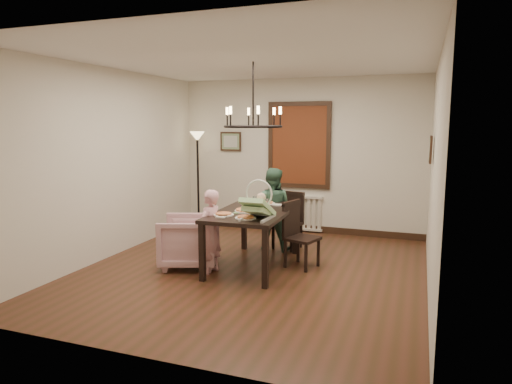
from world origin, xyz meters
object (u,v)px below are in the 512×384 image
Objects in this scene: dining_table at (253,217)px; drinking_glass at (258,204)px; chair_far at (287,221)px; floor_lamp at (198,181)px; chair_right at (302,235)px; seated_man at (272,216)px; armchair at (189,241)px; elderly_woman at (210,239)px; baby_bouncer at (258,206)px.

drinking_glass reaches higher than dining_table.
chair_far is 0.50× the size of floor_lamp.
chair_far is at bearing 46.01° from chair_right.
chair_right is 0.86× the size of seated_man.
armchair is at bearing -66.14° from floor_lamp.
dining_table is 1.85× the size of elderly_woman.
baby_bouncer reaches higher than chair_far.
floor_lamp is (-1.84, 1.94, 0.19)m from dining_table.
drinking_glass is 0.08× the size of floor_lamp.
drinking_glass is at bearing -85.63° from chair_far.
drinking_glass is 2.66m from floor_lamp.
chair_far is at bearing 94.37° from baby_bouncer.
floor_lamp reaches higher than chair_right.
dining_table is at bearing 85.37° from seated_man.
chair_right reaches higher than dining_table.
elderly_woman is at bearing -59.85° from floor_lamp.
elderly_woman reaches higher than armchair.
seated_man is (0.44, 1.34, 0.07)m from elderly_woman.
baby_bouncer is (1.10, -0.20, 0.61)m from armchair.
dining_table is 0.62m from baby_bouncer.
armchair is at bearing -157.21° from drinking_glass.
seated_man is at bearing 171.02° from elderly_woman.
elderly_woman reaches higher than chair_right.
elderly_woman is (-0.64, -1.51, 0.01)m from chair_far.
armchair is at bearing 172.01° from baby_bouncer.
seated_man is (-0.67, 0.69, 0.08)m from chair_right.
chair_far is 1.73× the size of baby_bouncer.
baby_bouncer is (0.05, -1.56, 0.51)m from chair_far.
chair_far is 1.15× the size of armchair.
seated_man reaches higher than chair_far.
dining_table is 1.86× the size of chair_right.
drinking_glass is (-0.20, 0.58, -0.10)m from baby_bouncer.
baby_bouncer is (-0.41, -0.70, 0.50)m from chair_right.
dining_table is 1.59× the size of seated_man.
dining_table is 2.18× the size of armchair.
baby_bouncer is at bearing 167.61° from chair_right.
elderly_woman is 2.81m from floor_lamp.
seated_man reaches higher than drinking_glass.
seated_man reaches higher than elderly_woman.
drinking_glass is (0.05, 0.07, 0.16)m from dining_table.
chair_far reaches higher than dining_table.
dining_table is at bearing 90.48° from armchair.
drinking_glass is (-0.14, -0.98, 0.42)m from chair_far.
chair_right is 0.96m from baby_bouncer.
dining_table is 1.10m from chair_far.
floor_lamp is at bearing -140.80° from elderly_woman.
floor_lamp reaches higher than armchair.
chair_far is 5.97× the size of drinking_glass.
armchair is 5.20× the size of drinking_glass.
floor_lamp is (-0.99, 2.24, 0.54)m from armchair.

